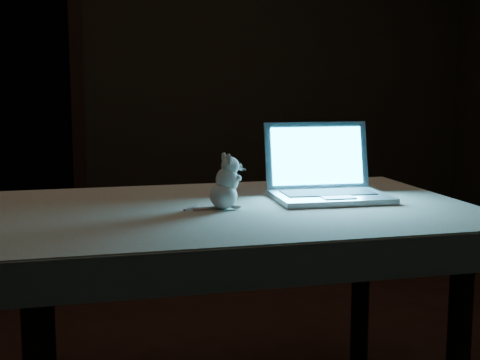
{
  "coord_description": "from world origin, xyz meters",
  "views": [
    {
      "loc": [
        -0.55,
        -2.43,
        1.05
      ],
      "look_at": [
        -0.12,
        -0.48,
        0.76
      ],
      "focal_mm": 52.0,
      "sensor_mm": 36.0,
      "label": 1
    }
  ],
  "objects": [
    {
      "name": "table",
      "position": [
        -0.14,
        -0.52,
        0.34
      ],
      "size": [
        1.29,
        0.86,
        0.68
      ],
      "primitive_type": null,
      "rotation": [
        0.0,
        0.0,
        0.04
      ],
      "color": "black",
      "rests_on": "floor"
    },
    {
      "name": "tablecloth",
      "position": [
        -0.07,
        -0.55,
        0.64
      ],
      "size": [
        1.41,
        0.99,
        0.1
      ],
      "primitive_type": null,
      "rotation": [
        0.0,
        0.0,
        0.05
      ],
      "color": "beige",
      "rests_on": "table"
    },
    {
      "name": "floor",
      "position": [
        0.0,
        0.0,
        0.0
      ],
      "size": [
        5.0,
        5.0,
        0.0
      ],
      "primitive_type": "plane",
      "color": "black",
      "rests_on": "ground"
    },
    {
      "name": "plush_mouse",
      "position": [
        -0.18,
        -0.55,
        0.76
      ],
      "size": [
        0.12,
        0.12,
        0.15
      ],
      "primitive_type": null,
      "rotation": [
        0.0,
        0.0,
        0.05
      ],
      "color": "silver",
      "rests_on": "tablecloth"
    },
    {
      "name": "back_wall",
      "position": [
        0.0,
        2.5,
        1.3
      ],
      "size": [
        4.5,
        0.04,
        2.6
      ],
      "primitive_type": "cube",
      "color": "black",
      "rests_on": "ground"
    },
    {
      "name": "doorway",
      "position": [
        -1.1,
        2.5,
        1.06
      ],
      "size": [
        1.06,
        0.36,
        2.13
      ],
      "primitive_type": null,
      "color": "black",
      "rests_on": "back_wall"
    },
    {
      "name": "laptop",
      "position": [
        0.16,
        -0.48,
        0.8
      ],
      "size": [
        0.34,
        0.3,
        0.23
      ],
      "primitive_type": null,
      "rotation": [
        0.0,
        0.0,
        -0.01
      ],
      "color": "#A8A8AD",
      "rests_on": "tablecloth"
    }
  ]
}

